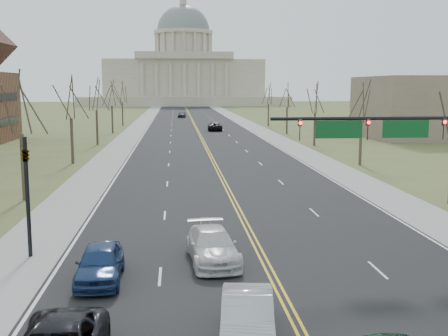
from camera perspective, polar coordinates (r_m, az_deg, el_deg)
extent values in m
cube|color=black|center=(124.57, -3.02, 4.44)|extent=(20.00, 380.00, 0.01)
cube|color=black|center=(22.30, 6.54, -13.90)|extent=(120.00, 14.00, 0.01)
cube|color=gray|center=(124.74, -8.55, 4.37)|extent=(4.00, 380.00, 0.03)
cube|color=gray|center=(125.56, 2.48, 4.48)|extent=(4.00, 380.00, 0.03)
cube|color=gold|center=(124.57, -3.02, 4.44)|extent=(0.42, 380.00, 0.01)
cube|color=silver|center=(124.63, -7.54, 4.38)|extent=(0.15, 380.00, 0.01)
cube|color=silver|center=(125.29, 1.48, 4.47)|extent=(0.15, 380.00, 0.01)
cube|color=beige|center=(264.33, -4.08, 6.91)|extent=(90.00, 60.00, 4.00)
cube|color=beige|center=(264.28, -4.10, 9.08)|extent=(70.00, 40.00, 16.00)
cube|color=beige|center=(244.10, -4.05, 11.37)|extent=(42.00, 3.00, 3.00)
cylinder|color=beige|center=(264.84, -4.13, 12.11)|extent=(24.00, 24.00, 12.00)
cylinder|color=beige|center=(265.37, -4.15, 13.57)|extent=(27.00, 27.00, 1.60)
ellipsoid|color=slate|center=(265.45, -4.15, 13.74)|extent=(24.00, 24.00, 22.80)
cylinder|color=beige|center=(266.98, -4.18, 16.50)|extent=(3.20, 3.20, 3.00)
cylinder|color=black|center=(29.77, 16.24, 4.87)|extent=(12.00, 0.18, 0.18)
imported|color=black|center=(31.01, 21.38, 3.74)|extent=(0.35, 0.40, 1.10)
sphere|color=#FF0C0C|center=(30.85, 21.54, 4.36)|extent=(0.18, 0.18, 0.18)
imported|color=black|center=(29.46, 14.38, 3.84)|extent=(0.35, 0.40, 1.10)
sphere|color=#FF0C0C|center=(29.29, 14.50, 4.50)|extent=(0.18, 0.18, 0.18)
imported|color=black|center=(28.49, 7.70, 3.88)|extent=(0.35, 0.40, 1.10)
sphere|color=#FF0C0C|center=(28.32, 7.78, 4.56)|extent=(0.18, 0.18, 0.18)
cube|color=#0C4C1E|center=(30.18, 17.97, 3.79)|extent=(2.40, 0.12, 0.90)
cube|color=#0C4C1E|center=(29.00, 11.57, 3.86)|extent=(2.40, 0.12, 0.90)
cylinder|color=black|center=(29.16, -19.33, -2.86)|extent=(0.20, 0.20, 6.00)
imported|color=black|center=(28.83, -19.54, 1.43)|extent=(0.32, 0.36, 0.99)
cylinder|color=#32291D|center=(44.10, -19.72, 0.08)|extent=(0.32, 0.32, 4.95)
cylinder|color=#32291D|center=(61.77, 13.70, 2.43)|extent=(0.32, 0.32, 4.68)
cylinder|color=#32291D|center=(63.51, -15.18, 2.66)|extent=(0.32, 0.32, 4.95)
cylinder|color=#32291D|center=(80.90, 9.19, 3.90)|extent=(0.32, 0.32, 4.68)
cylinder|color=#32291D|center=(83.20, -12.77, 4.02)|extent=(0.32, 0.32, 4.95)
cylinder|color=#32291D|center=(100.36, 6.40, 4.80)|extent=(0.32, 0.32, 4.68)
cylinder|color=#32291D|center=(103.01, -11.28, 4.85)|extent=(0.32, 0.32, 4.95)
cylinder|color=#32291D|center=(120.01, 4.52, 5.39)|extent=(0.32, 0.32, 4.68)
cylinder|color=#32291D|center=(122.88, -10.27, 5.42)|extent=(0.32, 0.32, 4.95)
cube|color=black|center=(91.90, -20.95, 4.49)|extent=(0.10, 9.80, 1.20)
cube|color=black|center=(91.76, -21.07, 6.77)|extent=(0.10, 9.80, 1.20)
cube|color=#716050|center=(100.54, 21.25, 5.81)|extent=(25.00, 20.00, 10.00)
imported|color=#A3A6AA|center=(19.24, 2.38, -14.97)|extent=(2.27, 5.06, 1.61)
imported|color=silver|center=(27.27, -1.19, -7.89)|extent=(2.66, 5.62, 1.58)
imported|color=navy|center=(25.24, -12.50, -9.41)|extent=(1.99, 4.76, 1.61)
imported|color=black|center=(107.00, -0.93, 4.24)|extent=(2.87, 5.87, 1.61)
imported|color=#43454A|center=(152.14, -4.31, 5.44)|extent=(2.43, 5.02, 1.65)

